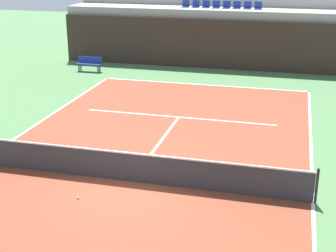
% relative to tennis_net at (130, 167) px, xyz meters
% --- Properties ---
extents(ground_plane, '(80.00, 80.00, 0.00)m').
position_rel_tennis_net_xyz_m(ground_plane, '(0.00, 0.00, -0.51)').
color(ground_plane, '#477042').
extents(court_surface, '(11.00, 24.00, 0.01)m').
position_rel_tennis_net_xyz_m(court_surface, '(0.00, 0.00, -0.50)').
color(court_surface, brown).
rests_on(court_surface, ground_plane).
extents(baseline_far, '(11.00, 0.10, 0.00)m').
position_rel_tennis_net_xyz_m(baseline_far, '(0.00, 11.95, -0.50)').
color(baseline_far, white).
rests_on(baseline_far, court_surface).
extents(sideline_right, '(0.10, 24.00, 0.00)m').
position_rel_tennis_net_xyz_m(sideline_right, '(5.45, 0.00, -0.50)').
color(sideline_right, white).
rests_on(sideline_right, court_surface).
extents(service_line_far, '(8.26, 0.10, 0.00)m').
position_rel_tennis_net_xyz_m(service_line_far, '(0.00, 6.40, -0.50)').
color(service_line_far, white).
rests_on(service_line_far, court_surface).
extents(centre_service_line, '(0.10, 6.40, 0.00)m').
position_rel_tennis_net_xyz_m(centre_service_line, '(0.00, 3.20, -0.50)').
color(centre_service_line, white).
rests_on(centre_service_line, court_surface).
extents(back_wall, '(19.22, 0.30, 2.94)m').
position_rel_tennis_net_xyz_m(back_wall, '(0.00, 15.99, 0.96)').
color(back_wall, '#33231E').
rests_on(back_wall, ground_plane).
extents(stands_tier_lower, '(19.22, 2.40, 3.41)m').
position_rel_tennis_net_xyz_m(stands_tier_lower, '(0.00, 17.34, 1.20)').
color(stands_tier_lower, '#9E9E99').
rests_on(stands_tier_lower, ground_plane).
extents(stands_tier_upper, '(19.22, 2.40, 4.15)m').
position_rel_tennis_net_xyz_m(stands_tier_upper, '(0.00, 19.74, 1.57)').
color(stands_tier_upper, '#9E9E99').
rests_on(stands_tier_upper, ground_plane).
extents(seating_row_lower, '(4.88, 0.44, 0.44)m').
position_rel_tennis_net_xyz_m(seating_row_lower, '(0.00, 17.43, 3.03)').
color(seating_row_lower, navy).
rests_on(seating_row_lower, stands_tier_lower).
extents(tennis_net, '(11.08, 0.08, 1.07)m').
position_rel_tennis_net_xyz_m(tennis_net, '(0.00, 0.00, 0.00)').
color(tennis_net, black).
rests_on(tennis_net, court_surface).
extents(player_bench, '(1.50, 0.40, 0.85)m').
position_rel_tennis_net_xyz_m(player_bench, '(-7.06, 13.33, -0.00)').
color(player_bench, navy).
rests_on(player_bench, ground_plane).
extents(tennis_ball_1, '(0.07, 0.07, 0.07)m').
position_rel_tennis_net_xyz_m(tennis_ball_1, '(-1.11, -1.46, -0.47)').
color(tennis_ball_1, '#CCE033').
rests_on(tennis_ball_1, court_surface).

